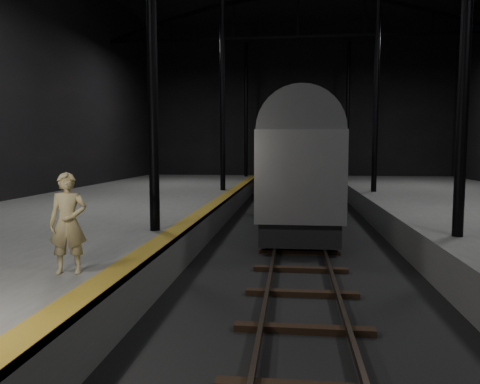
# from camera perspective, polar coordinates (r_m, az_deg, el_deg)

# --- Properties ---
(ground) EXTENTS (44.00, 44.00, 0.00)m
(ground) POSITION_cam_1_polar(r_m,az_deg,el_deg) (16.11, 7.14, -5.96)
(ground) COLOR black
(ground) RESTS_ON ground
(platform_left) EXTENTS (9.00, 43.80, 1.00)m
(platform_left) POSITION_cam_1_polar(r_m,az_deg,el_deg) (17.60, -18.11, -3.57)
(platform_left) COLOR #545452
(platform_left) RESTS_ON ground
(tactile_strip) EXTENTS (0.50, 43.80, 0.01)m
(tactile_strip) POSITION_cam_1_polar(r_m,az_deg,el_deg) (16.23, -4.37, -2.25)
(tactile_strip) COLOR brown
(tactile_strip) RESTS_ON platform_left
(track) EXTENTS (2.40, 43.00, 0.24)m
(track) POSITION_cam_1_polar(r_m,az_deg,el_deg) (16.10, 7.15, -5.72)
(track) COLOR #3F3328
(track) RESTS_ON ground
(train) EXTENTS (2.73, 18.19, 4.86)m
(train) POSITION_cam_1_polar(r_m,az_deg,el_deg) (22.41, 7.03, 4.18)
(train) COLOR #AAADB2
(train) RESTS_ON ground
(woman) EXTENTS (0.71, 0.55, 1.74)m
(woman) POSITION_cam_1_polar(r_m,az_deg,el_deg) (8.51, -20.22, -3.59)
(woman) COLOR tan
(woman) RESTS_ON platform_left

